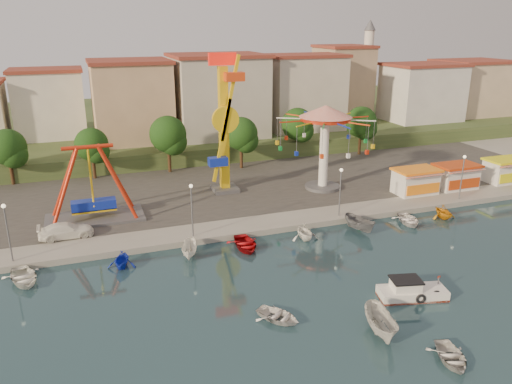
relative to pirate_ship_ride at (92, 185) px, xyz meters
name	(u,v)px	position (x,y,z in m)	size (l,w,h in m)	color
ground	(329,291)	(16.73, -20.87, -4.39)	(200.00, 200.00, 0.00)	#152F3B
quay_deck	(176,134)	(16.73, 41.13, -4.09)	(200.00, 100.00, 0.60)	#9E998E
asphalt_pad	(223,179)	(16.73, 9.13, -3.79)	(90.00, 28.00, 0.01)	#4C4944
hill_terrace	(171,123)	(16.73, 46.13, -2.89)	(200.00, 60.00, 3.00)	#384C26
pirate_ship_ride	(92,185)	(0.00, 0.00, 0.00)	(10.00, 5.00, 8.00)	#59595E
kamikaze_tower	(225,127)	(15.69, 4.05, 4.20)	(3.79, 3.10, 16.50)	#59595E
wave_swinger	(325,128)	(27.38, 1.20, 3.80)	(11.60, 11.60, 10.40)	#59595E
booth_left	(416,181)	(37.03, -4.39, -2.23)	(5.40, 3.78, 3.08)	white
booth_mid	(456,176)	(43.08, -4.39, -2.23)	(5.40, 3.78, 3.08)	white
booth_right	(505,170)	(50.94, -4.39, -2.23)	(5.40, 3.78, 3.08)	white
lamp_post_0	(8,235)	(-7.27, -7.87, -1.29)	(0.14, 0.14, 5.00)	#59595E
lamp_post_1	(192,212)	(8.73, -7.87, -1.29)	(0.14, 0.14, 5.00)	#59595E
lamp_post_2	(340,194)	(24.73, -7.87, -1.29)	(0.14, 0.14, 5.00)	#59595E
lamp_post_3	(462,178)	(40.73, -7.87, -1.29)	(0.14, 0.14, 5.00)	#59595E
tree_0	(8,147)	(-9.27, 16.10, 1.08)	(4.60, 4.60, 7.19)	#382314
tree_1	(91,145)	(0.73, 15.37, 0.81)	(4.35, 4.35, 6.80)	#382314
tree_2	(168,134)	(10.73, 14.94, 1.52)	(5.02, 5.02, 7.85)	#382314
tree_3	(241,134)	(20.73, 13.49, 1.16)	(4.68, 4.68, 7.32)	#382314
tree_4	(297,124)	(30.73, 16.48, 1.35)	(4.86, 4.86, 7.60)	#382314
tree_5	(361,122)	(40.73, 14.66, 1.31)	(4.83, 4.83, 7.54)	#382314
building_1	(49,112)	(-4.60, 30.51, 2.92)	(12.33, 9.01, 8.63)	silver
building_2	(135,99)	(8.54, 31.09, 4.22)	(11.95, 9.28, 11.23)	tan
building_3	(223,104)	(22.33, 27.93, 3.20)	(12.59, 10.50, 9.20)	beige
building_4	(289,97)	(35.80, 31.33, 3.22)	(10.75, 9.23, 9.24)	beige
building_5	(359,90)	(49.10, 29.46, 4.21)	(12.77, 10.96, 11.21)	tan
building_6	(418,85)	(60.88, 27.90, 4.78)	(8.23, 8.98, 12.36)	silver
building_7	(450,89)	(72.76, 32.83, 2.99)	(11.59, 10.93, 8.76)	beige
minaret	(367,66)	(52.73, 33.13, 8.15)	(2.80, 2.80, 18.00)	silver
cabin_motorboat	(411,292)	(22.18, -23.97, -3.91)	(5.51, 3.14, 1.83)	white
rowboat_a	(278,316)	(11.36, -23.33, -4.05)	(2.40, 3.36, 0.70)	white
rowboat_b	(451,357)	(19.84, -31.29, -4.04)	(2.42, 3.39, 0.70)	silver
skiff	(381,324)	(17.28, -27.31, -3.55)	(1.65, 4.38, 1.69)	silver
van	(66,230)	(-2.84, -4.11, -3.06)	(2.06, 5.06, 1.47)	white
moored_boat_0	(23,277)	(-6.23, -11.07, -3.96)	(2.99, 4.19, 0.87)	white
moored_boat_1	(122,259)	(1.66, -11.07, -3.65)	(2.45, 2.84, 1.50)	#162EC7
moored_boat_2	(190,250)	(7.68, -11.07, -3.72)	(1.32, 3.50, 1.35)	white
moored_boat_3	(245,244)	(13.00, -11.07, -3.96)	(3.00, 4.20, 0.87)	#B40E13
moored_boat_4	(305,232)	(19.18, -11.07, -3.59)	(2.64, 3.06, 1.61)	white
moored_boat_5	(360,224)	(25.38, -11.07, -3.62)	(1.51, 4.00, 1.55)	slate
moored_boat_6	(408,220)	(31.35, -11.07, -4.00)	(2.75, 3.84, 0.80)	white
moored_boat_7	(443,211)	(35.83, -11.07, -3.62)	(2.52, 2.92, 1.54)	orange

